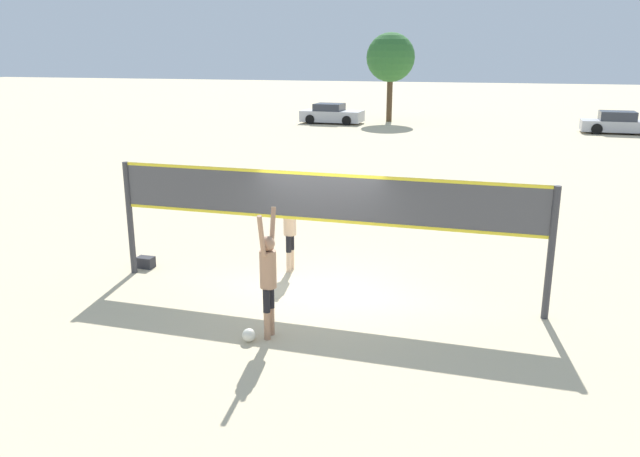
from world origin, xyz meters
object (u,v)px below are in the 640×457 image
Objects in this scene: volleyball_net at (320,209)px; player_blocker at (290,225)px; gear_bag at (146,262)px; parked_car_near at (332,114)px; volleyball at (249,335)px; parked_car_mid at (620,124)px; player_spiker at (268,272)px; tree_left_cluster at (391,58)px.

volleyball_net is 4.31× the size of player_blocker.
gear_bag is 30.95m from parked_car_near.
player_blocker reaches higher than volleyball.
parked_car_mid is (14.08, 30.12, 0.47)m from gear_bag.
volleyball is (-0.27, -0.26, -1.06)m from player_spiker.
player_spiker is 1.12m from volleyball.
volleyball_net is 1.70m from player_blocker.
volleyball_net is at bearing 42.03° from player_blocker.
volleyball_net reaches higher than player_spiker.
player_spiker reaches higher than volleyball.
parked_car_near is 0.69× the size of tree_left_cluster.
volleyball is 34.41m from parked_car_near.
player_spiker is 1.10× the size of player_blocker.
volleyball is at bearing 134.79° from player_spiker.
volleyball_net is 2.99m from volleyball.
player_spiker is at bearing -106.54° from parked_car_mid.
volleyball_net is 33.84m from tree_left_cluster.
tree_left_cluster is (-14.72, 2.89, 3.81)m from parked_car_mid.
tree_left_cluster is at bearing 91.12° from gear_bag.
parked_car_mid is (10.36, 32.94, 0.48)m from volleyball.
parked_car_near reaches higher than parked_car_mid.
player_spiker is at bearing 13.39° from player_blocker.
volleyball_net is at bearing -4.98° from gear_bag.
parked_car_mid is 0.74× the size of tree_left_cluster.
parked_car_near is (-4.26, 30.65, 0.49)m from gear_bag.
parked_car_near is at bearing 178.98° from parked_car_mid.
parked_car_mid is at bearing -11.12° from tree_left_cluster.
player_blocker reaches higher than parked_car_near.
volleyball_net is 38.29× the size of volleyball.
tree_left_cluster is (-3.84, 32.23, 3.35)m from player_blocker.
parked_car_mid is (10.88, 29.34, -0.46)m from player_blocker.
gear_bag reaches higher than volleyball.
player_spiker is 36.01m from tree_left_cluster.
gear_bag is at bearing -88.88° from tree_left_cluster.
tree_left_cluster reaches higher than gear_bag.
tree_left_cluster is at bearing 34.37° from parked_car_near.
tree_left_cluster is at bearing -173.21° from player_blocker.
tree_left_cluster is at bearing 169.51° from parked_car_mid.
volleyball_net is 4.55m from gear_bag.
tree_left_cluster reaches higher than player_blocker.
gear_bag is (-3.19, -0.78, -0.93)m from player_blocker.
player_blocker is 31.30m from parked_car_mid.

